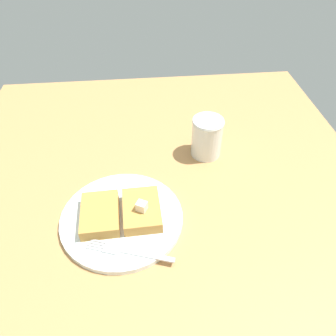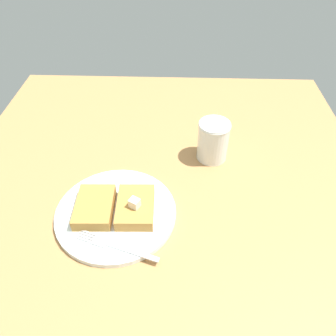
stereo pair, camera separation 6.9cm
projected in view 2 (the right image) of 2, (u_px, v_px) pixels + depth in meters
table_surface at (164, 180)px, 73.96cm from camera, size 93.04×93.04×2.06cm
plate at (116, 213)px, 64.83cm from camera, size 23.78×23.78×1.11cm
toast_slice_left at (135, 207)px, 63.63cm from camera, size 7.45×10.20×2.49cm
toast_slice_middle at (95, 207)px, 63.65cm from camera, size 7.45×10.20×2.49cm
butter_pat_primary at (135, 203)px, 61.53cm from camera, size 2.40×2.33×1.84cm
fork at (112, 245)px, 58.56cm from camera, size 15.64×6.38×0.36cm
syrup_jar at (213, 142)px, 75.16cm from camera, size 7.27×7.27×9.57cm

